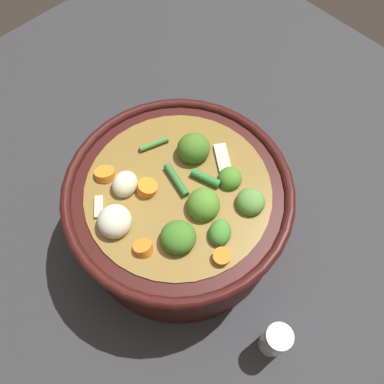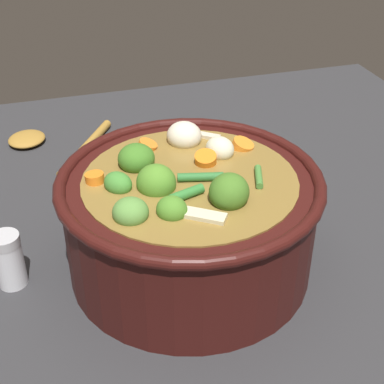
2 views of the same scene
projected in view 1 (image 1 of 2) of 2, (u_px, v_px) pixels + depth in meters
name	position (u px, v px, depth m)	size (l,w,h in m)	color
ground_plane	(180.00, 228.00, 0.62)	(1.10, 1.10, 0.00)	#2D2D30
cooking_pot	(179.00, 209.00, 0.56)	(0.30, 0.30, 0.15)	#38110F
salt_shaker	(275.00, 340.00, 0.51)	(0.03, 0.03, 0.07)	silver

